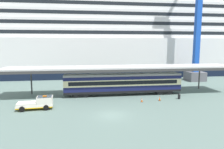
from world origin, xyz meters
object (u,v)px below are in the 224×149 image
Objects in this scene: quay_bollard at (179,96)px; train_carriage at (123,83)px; service_truck at (39,103)px; traffic_cone_near at (160,98)px; traffic_cone_mid at (142,100)px; cruise_ship at (107,36)px; dockside_crane at (200,17)px.

train_carriage is at bearing 154.21° from quay_bollard.
traffic_cone_near is at bearing 5.60° from service_truck.
traffic_cone_mid is 7.21m from quay_bollard.
cruise_ship is 177.25× the size of traffic_cone_near.
dockside_crane is (17.21, 18.22, 16.24)m from traffic_cone_near.
traffic_cone_mid is (2.16, -5.48, -1.96)m from train_carriage.
cruise_ship is 2.58× the size of dockside_crane.
train_carriage is at bearing 26.09° from service_truck.
traffic_cone_mid is at bearing -87.63° from cruise_ship.
traffic_cone_near is 0.01× the size of dockside_crane.
service_truck reaches higher than traffic_cone_near.
train_carriage is at bearing -91.16° from cruise_ship.
quay_bollard is at bearing 8.52° from traffic_cone_near.
traffic_cone_near is (19.78, 1.94, -0.61)m from service_truck.
service_truck is 44.93m from dockside_crane.
service_truck reaches higher than quay_bollard.
cruise_ship is 42.75m from service_truck.
service_truck is (-14.95, -38.37, -11.47)m from cruise_ship.
service_truck is at bearing -151.40° from dockside_crane.
cruise_ship is 143.70× the size of quay_bollard.
traffic_cone_near is 1.11× the size of traffic_cone_mid.
train_carriage reaches higher than traffic_cone_near.
train_carriage reaches higher than service_truck.
traffic_cone_mid is at bearing -172.11° from quay_bollard.
train_carriage is 31.77× the size of traffic_cone_mid.
quay_bollard is at bearing 7.89° from traffic_cone_mid.
dockside_crane is at bearing 52.86° from quay_bollard.
quay_bollard is (8.67, -35.86, -11.94)m from cruise_ship.
train_carriage is 10.49m from quay_bollard.
train_carriage reaches higher than traffic_cone_mid.
dockside_crane is at bearing -39.57° from cruise_ship.
quay_bollard is at bearing 6.08° from service_truck.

